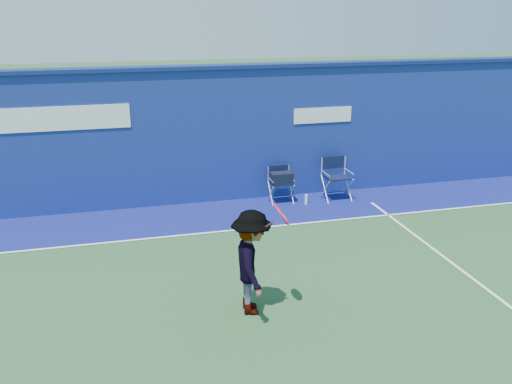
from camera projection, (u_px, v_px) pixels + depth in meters
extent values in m
plane|color=#294D2B|center=(206.00, 323.00, 7.72)|extent=(80.00, 80.00, 0.00)
cube|color=navy|center=(166.00, 139.00, 12.00)|extent=(24.00, 0.40, 3.00)
cube|color=navy|center=(162.00, 68.00, 11.50)|extent=(24.00, 0.50, 0.08)
cube|color=white|center=(16.00, 121.00, 10.91)|extent=(4.50, 0.02, 0.50)
cube|color=white|center=(323.00, 115.00, 12.51)|extent=(1.40, 0.02, 0.35)
cube|color=navy|center=(175.00, 219.00, 11.48)|extent=(24.00, 1.80, 0.01)
cube|color=white|center=(180.00, 235.00, 10.65)|extent=(24.00, 0.06, 0.01)
cube|color=black|center=(281.00, 184.00, 12.36)|extent=(0.44, 0.37, 0.03)
cube|color=silver|center=(278.00, 173.00, 12.50)|extent=(0.49, 0.02, 0.36)
cube|color=black|center=(279.00, 170.00, 12.47)|extent=(0.44, 0.02, 0.25)
cube|color=black|center=(281.00, 178.00, 12.29)|extent=(0.49, 0.29, 0.27)
cube|color=black|center=(279.00, 169.00, 12.46)|extent=(0.36, 0.05, 0.20)
cube|color=black|center=(337.00, 177.00, 12.53)|extent=(0.51, 0.43, 0.03)
cube|color=silver|center=(333.00, 166.00, 12.69)|extent=(0.58, 0.03, 0.42)
cube|color=black|center=(334.00, 162.00, 12.67)|extent=(0.51, 0.03, 0.30)
cylinder|color=white|center=(306.00, 200.00, 12.32)|extent=(0.07, 0.07, 0.24)
imported|color=#EA4738|center=(252.00, 263.00, 7.79)|extent=(0.69, 1.08, 1.58)
torus|color=#C31A45|center=(281.00, 214.00, 7.53)|extent=(0.27, 0.39, 0.33)
cylinder|color=gray|center=(281.00, 214.00, 7.53)|extent=(0.21, 0.33, 0.26)
cylinder|color=black|center=(262.00, 229.00, 7.49)|extent=(0.31, 0.07, 0.22)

